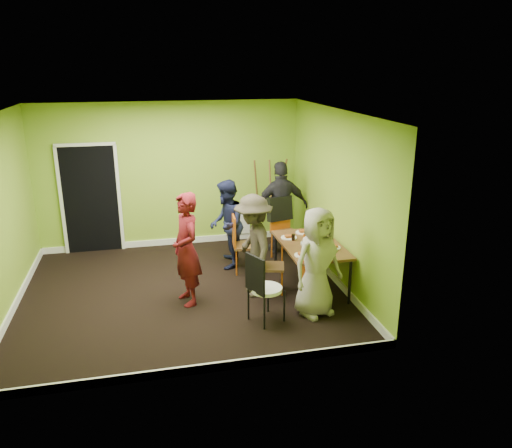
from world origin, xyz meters
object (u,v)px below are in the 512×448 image
Objects in this scene: person_left_near at (253,246)px; person_back_end at (281,207)px; person_left_far at (227,224)px; orange_bottle at (304,236)px; person_standing at (186,249)px; chair_front_end at (313,275)px; easel at (269,201)px; blue_bottle at (329,244)px; chair_bentwood at (262,285)px; thermos at (309,237)px; chair_back_end at (281,215)px; chair_left_far at (241,240)px; chair_left_near at (267,261)px; dining_table at (311,247)px; person_front_end at (317,262)px.

person_back_end is (0.91, 1.69, 0.07)m from person_left_near.
person_back_end is (1.13, 0.49, 0.09)m from person_left_far.
person_back_end reaches higher than person_left_near.
person_standing reaches higher than orange_bottle.
person_left_far is at bearing 134.94° from chair_front_end.
blue_bottle is at bearing -84.22° from easel.
chair_bentwood reaches higher than thermos.
chair_front_end is at bearing 72.31° from chair_back_end.
blue_bottle is at bearing 52.00° from person_left_far.
chair_back_end is 1.25× the size of chair_front_end.
chair_left_near is (0.25, -0.88, -0.06)m from chair_left_far.
person_back_end is at bearing 134.14° from chair_left_far.
dining_table is at bearing 104.61° from chair_left_near.
chair_left_far is 1.15m from orange_bottle.
easel reaches higher than thermos.
person_back_end reaches higher than dining_table.
person_standing is 1.09× the size of person_left_far.
chair_back_end is at bearing 93.80° from dining_table.
blue_bottle reaches higher than chair_left_near.
person_left_far is 1.22m from person_left_near.
orange_bottle is (0.68, 0.25, 0.28)m from chair_left_near.
dining_table is 0.86× the size of person_back_end.
thermos is (0.16, 0.67, 0.34)m from chair_front_end.
person_left_near reaches higher than blue_bottle.
easel is 0.97× the size of person_back_end.
person_left_near reaches higher than chair_left_far.
person_left_near is at bearing -65.49° from chair_left_near.
person_left_far is 1.23m from person_back_end.
blue_bottle is 2.01m from person_left_far.
person_left_far is (-1.12, 0.92, -0.01)m from orange_bottle.
orange_bottle is (-0.03, 0.26, 0.09)m from dining_table.
chair_front_end is at bearing -99.50° from orange_bottle.
dining_table is at bearing 114.74° from blue_bottle.
blue_bottle is (0.16, -0.35, 0.16)m from dining_table.
chair_left_near is 0.53× the size of easel.
dining_table is 19.47× the size of orange_bottle.
person_standing is 1.50m from person_left_far.
chair_bentwood is 1.56m from orange_bottle.
thermos is at bearing 77.80° from chair_back_end.
person_left_near reaches higher than orange_bottle.
chair_left_near reaches higher than dining_table.
person_front_end is (-0.03, -0.22, 0.29)m from chair_front_end.
thermos is 0.12× the size of person_standing.
orange_bottle is (0.08, -2.03, -0.05)m from easel.
orange_bottle is 1.41m from person_back_end.
chair_front_end is (-0.18, -0.64, -0.18)m from dining_table.
chair_bentwood is 0.58× the size of person_back_end.
thermos is at bearing 52.42° from chair_left_far.
chair_left_far is 0.60× the size of easel.
chair_left_near is at bearing 146.08° from chair_front_end.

